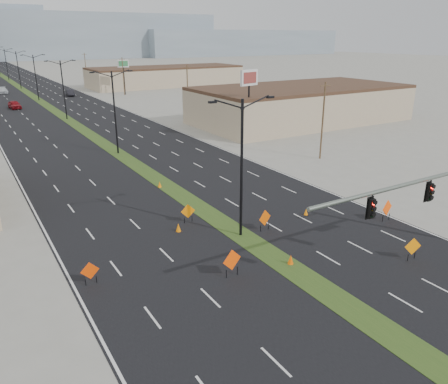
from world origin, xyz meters
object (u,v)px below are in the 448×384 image
construction_sign_4 (413,247)px  cone_1 (291,260)px  construction_sign_2 (188,212)px  pole_sign_east_far (123,66)px  streetlight_5 (6,63)px  pole_sign_east_near (249,83)px  car_left (14,105)px  construction_sign_1 (232,261)px  cone_0 (178,227)px  streetlight_3 (36,76)px  streetlight_4 (18,69)px  construction_sign_3 (265,219)px  construction_sign_5 (387,209)px  streetlight_1 (115,110)px  car_mid (70,93)px  streetlight_0 (242,165)px  signal_mast (447,193)px  streetlight_2 (63,88)px  cone_3 (160,185)px  cone_2 (306,212)px  car_far (3,90)px  construction_sign_0 (90,272)px

construction_sign_4 → cone_1: 8.08m
construction_sign_2 → pole_sign_east_far: size_ratio=0.18×
streetlight_5 → pole_sign_east_near: size_ratio=1.04×
car_left → pole_sign_east_far: pole_sign_east_far is taller
streetlight_5 → construction_sign_1: 144.76m
cone_0 → pole_sign_east_far: pole_sign_east_far is taller
streetlight_3 → construction_sign_1: bearing=-92.4°
cone_0 → streetlight_4: bearing=88.1°
streetlight_5 → construction_sign_3: (2.00, -140.25, -4.43)m
car_left → construction_sign_5: 79.37m
construction_sign_5 → pole_sign_east_near: pole_sign_east_near is taller
streetlight_1 → construction_sign_3: streetlight_1 is taller
cone_1 → car_mid: bearing=85.3°
streetlight_1 → streetlight_4: size_ratio=1.00×
streetlight_4 → streetlight_0: bearing=-90.0°
signal_mast → construction_sign_3: 12.35m
construction_sign_3 → cone_0: construction_sign_3 is taller
streetlight_1 → construction_sign_4: bearing=-78.5°
signal_mast → cone_0: (-12.22, 12.98, -4.46)m
construction_sign_1 → pole_sign_east_near: (21.86, 30.29, 6.81)m
construction_sign_5 → cone_0: size_ratio=2.63×
construction_sign_2 → streetlight_2: bearing=95.9°
construction_sign_1 → cone_0: (0.04, 7.63, -0.75)m
streetlight_4 → construction_sign_3: streetlight_4 is taller
streetlight_1 → streetlight_2: (0.00, 28.00, 0.00)m
streetlight_4 → car_mid: bearing=-71.2°
cone_3 → signal_mast: bearing=-68.0°
car_left → car_mid: bearing=40.7°
construction_sign_3 → construction_sign_5: (9.39, -3.52, 0.06)m
car_mid → cone_2: size_ratio=8.46×
streetlight_3 → streetlight_4: size_ratio=1.00×
streetlight_0 → construction_sign_1: 7.35m
construction_sign_3 → cone_3: 13.67m
signal_mast → cone_0: bearing=133.3°
streetlight_0 → car_left: (-6.32, 73.59, -4.62)m
streetlight_0 → car_far: 102.90m
streetlight_3 → pole_sign_east_near: streetlight_3 is taller
pole_sign_east_near → construction_sign_3: bearing=-135.3°
streetlight_3 → cone_1: (0.34, -89.34, -5.08)m
construction_sign_5 → car_mid: bearing=82.4°
streetlight_3 → construction_sign_3: size_ratio=5.98×
streetlight_3 → construction_sign_0: (-11.33, -85.05, -4.56)m
streetlight_2 → cone_1: size_ratio=14.85×
construction_sign_3 → cone_3: construction_sign_3 is taller
construction_sign_2 → construction_sign_3: construction_sign_3 is taller
signal_mast → pole_sign_east_far: bearing=82.7°
construction_sign_5 → construction_sign_3: bearing=149.7°
streetlight_3 → car_mid: bearing=28.9°
car_mid → construction_sign_0: bearing=-96.5°
streetlight_5 → construction_sign_5: size_ratio=5.67×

